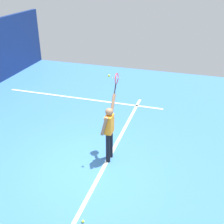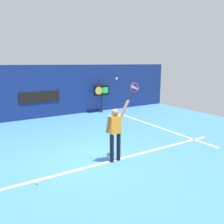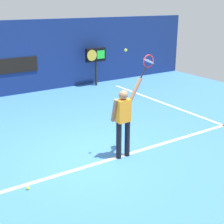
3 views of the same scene
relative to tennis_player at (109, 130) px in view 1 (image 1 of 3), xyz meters
The scene contains 7 objects.
ground_plane 1.24m from the tennis_player, 141.13° to the left, with size 18.00×18.00×0.00m, color #3870B2.
court_baseline 1.15m from the tennis_player, behind, with size 10.00×0.10×0.01m, color white.
court_sideline 4.63m from the tennis_player, 32.76° to the left, with size 0.10×7.00×0.01m, color white.
tennis_player is the anchor object (origin of this frame).
tennis_racket 1.43m from the tennis_player, ahead, with size 0.45×0.27×0.61m.
tennis_ball 1.59m from the tennis_player, 15.07° to the left, with size 0.07×0.07×0.07m, color #CCE033.
spare_ball 2.66m from the tennis_player, behind, with size 0.07×0.07×0.07m, color #CCE033.
Camera 1 is at (-6.22, -2.62, 5.18)m, focal length 46.70 mm.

